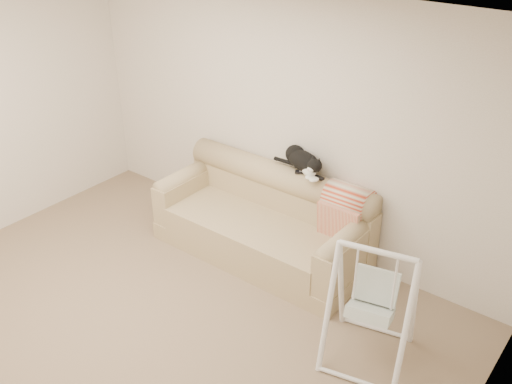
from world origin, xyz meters
TOP-DOWN VIEW (x-y plane):
  - ground_plane at (0.00, 0.00)m, footprint 5.00×5.00m
  - room_shell at (0.00, 0.00)m, footprint 5.04×4.04m
  - sofa at (0.07, 1.62)m, footprint 2.20×0.93m
  - remote_a at (0.36, 1.86)m, footprint 0.18×0.13m
  - remote_b at (0.50, 1.85)m, footprint 0.17×0.06m
  - tuxedo_cat at (0.33, 1.88)m, footprint 0.63×0.39m
  - throw_blanket at (0.86, 1.84)m, footprint 0.43×0.38m
  - baby_swing at (1.62, 0.93)m, footprint 0.77×0.81m

SIDE VIEW (x-z plane):
  - ground_plane at x=0.00m, z-range 0.00..0.00m
  - sofa at x=0.07m, z-range -0.10..0.80m
  - baby_swing at x=1.62m, z-range 0.00..1.05m
  - throw_blanket at x=0.86m, z-range 0.44..1.01m
  - remote_b at x=0.50m, z-range 0.90..0.92m
  - remote_a at x=0.36m, z-range 0.90..0.92m
  - tuxedo_cat at x=0.33m, z-range 0.89..1.14m
  - room_shell at x=0.00m, z-range 0.23..2.83m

